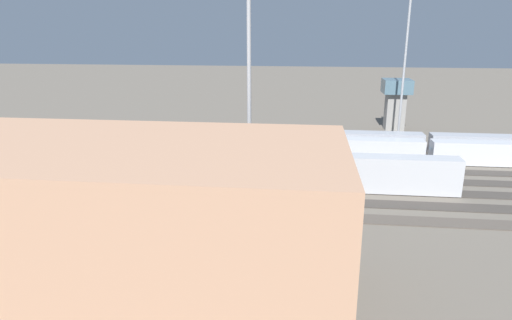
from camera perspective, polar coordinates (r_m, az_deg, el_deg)
ground_plane at (r=72.94m, az=-5.42°, el=-1.14°), size 400.00×400.00×0.00m
track_bed_0 at (r=89.45m, az=-3.14°, el=2.29°), size 140.00×2.80×0.12m
track_bed_1 at (r=84.68m, az=-3.70°, el=1.45°), size 140.00×2.80×0.12m
track_bed_2 at (r=79.95m, az=-4.33°, el=0.52°), size 140.00×2.80×0.12m
track_bed_3 at (r=75.25m, az=-5.04°, el=-0.52°), size 140.00×2.80×0.12m
track_bed_4 at (r=70.60m, az=-5.84°, el=-1.71°), size 140.00×2.80×0.12m
track_bed_5 at (r=65.99m, az=-6.75°, el=-3.06°), size 140.00×2.80×0.12m
track_bed_6 at (r=61.44m, az=-7.80°, el=-4.61°), size 140.00×2.80×0.12m
track_bed_7 at (r=56.97m, az=-9.03°, el=-6.41°), size 140.00×2.80×0.12m
train_on_track_2 at (r=78.15m, az=3.58°, el=1.65°), size 95.60×3.00×3.80m
train_on_track_1 at (r=83.44m, az=12.84°, el=2.22°), size 71.40×3.06×3.80m
train_on_track_5 at (r=65.16m, az=-6.75°, el=-0.94°), size 71.40×3.00×5.00m
light_mast_0 at (r=90.27m, az=18.62°, el=13.63°), size 2.80×0.70×29.84m
light_mast_1 at (r=47.82m, az=-0.89°, el=10.65°), size 2.80×0.70×26.91m
maintenance_shed at (r=43.24m, az=-29.05°, el=-6.45°), size 55.98×17.48×13.47m
control_tower at (r=104.22m, az=17.38°, el=7.29°), size 6.00×6.00×11.21m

